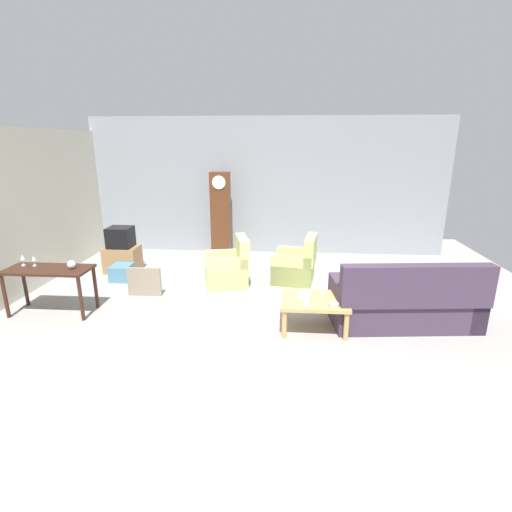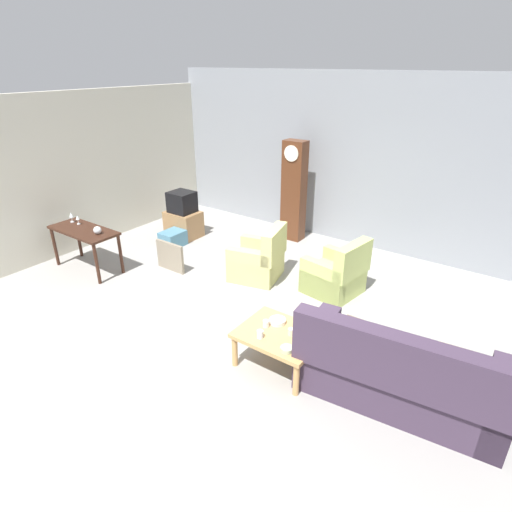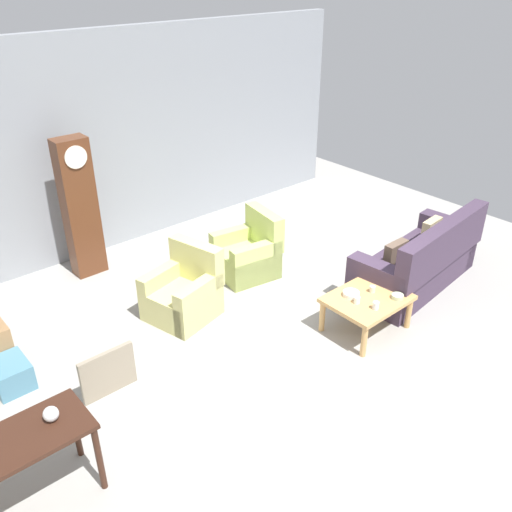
{
  "view_description": "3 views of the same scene",
  "coord_description": "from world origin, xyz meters",
  "px_view_note": "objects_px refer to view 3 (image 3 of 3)",
  "views": [
    {
      "loc": [
        0.45,
        -5.68,
        2.64
      ],
      "look_at": [
        -0.04,
        0.65,
        0.75
      ],
      "focal_mm": 27.03,
      "sensor_mm": 36.0,
      "label": 1
    },
    {
      "loc": [
        3.03,
        -3.97,
        3.35
      ],
      "look_at": [
        -0.04,
        0.34,
        0.88
      ],
      "focal_mm": 29.49,
      "sensor_mm": 36.0,
      "label": 2
    },
    {
      "loc": [
        -3.7,
        -3.78,
        4.05
      ],
      "look_at": [
        0.17,
        0.71,
        0.78
      ],
      "focal_mm": 38.38,
      "sensor_mm": 36.0,
      "label": 3
    }
  ],
  "objects_px": {
    "glass_dome_cloche": "(51,414)",
    "cup_white_porcelain": "(357,300)",
    "armchair_olive_far": "(248,254)",
    "console_table_dark": "(8,455)",
    "armchair_olive_near": "(184,294)",
    "bowl_white_stacked": "(351,294)",
    "cup_blue_rimmed": "(376,305)",
    "bowl_shallow_green": "(398,297)",
    "coffee_table_wood": "(367,302)",
    "couch_floral": "(419,263)",
    "framed_picture_leaning": "(108,373)",
    "grandfather_clock": "(80,208)",
    "cup_cream_tall": "(372,289)",
    "storage_box_blue": "(11,374)"
  },
  "relations": [
    {
      "from": "bowl_shallow_green",
      "to": "armchair_olive_near",
      "type": "bearing_deg",
      "value": 131.91
    },
    {
      "from": "bowl_white_stacked",
      "to": "bowl_shallow_green",
      "type": "distance_m",
      "value": 0.55
    },
    {
      "from": "cup_cream_tall",
      "to": "coffee_table_wood",
      "type": "bearing_deg",
      "value": -163.79
    },
    {
      "from": "armchair_olive_far",
      "to": "framed_picture_leaning",
      "type": "bearing_deg",
      "value": -160.66
    },
    {
      "from": "armchair_olive_far",
      "to": "coffee_table_wood",
      "type": "distance_m",
      "value": 1.98
    },
    {
      "from": "armchair_olive_near",
      "to": "console_table_dark",
      "type": "relative_size",
      "value": 0.73
    },
    {
      "from": "bowl_shallow_green",
      "to": "cup_white_porcelain",
      "type": "bearing_deg",
      "value": 150.63
    },
    {
      "from": "cup_white_porcelain",
      "to": "bowl_white_stacked",
      "type": "distance_m",
      "value": 0.16
    },
    {
      "from": "coffee_table_wood",
      "to": "framed_picture_leaning",
      "type": "relative_size",
      "value": 1.6
    },
    {
      "from": "cup_cream_tall",
      "to": "grandfather_clock",
      "type": "bearing_deg",
      "value": 120.69
    },
    {
      "from": "armchair_olive_far",
      "to": "coffee_table_wood",
      "type": "height_order",
      "value": "armchair_olive_far"
    },
    {
      "from": "couch_floral",
      "to": "grandfather_clock",
      "type": "bearing_deg",
      "value": 134.63
    },
    {
      "from": "couch_floral",
      "to": "cup_blue_rimmed",
      "type": "xyz_separation_m",
      "value": [
        -1.48,
        -0.41,
        0.16
      ]
    },
    {
      "from": "bowl_white_stacked",
      "to": "bowl_shallow_green",
      "type": "height_order",
      "value": "bowl_white_stacked"
    },
    {
      "from": "cup_white_porcelain",
      "to": "bowl_white_stacked",
      "type": "relative_size",
      "value": 0.42
    },
    {
      "from": "grandfather_clock",
      "to": "bowl_white_stacked",
      "type": "bearing_deg",
      "value": -61.79
    },
    {
      "from": "cup_cream_tall",
      "to": "bowl_white_stacked",
      "type": "height_order",
      "value": "cup_cream_tall"
    },
    {
      "from": "storage_box_blue",
      "to": "framed_picture_leaning",
      "type": "bearing_deg",
      "value": -46.24
    },
    {
      "from": "bowl_white_stacked",
      "to": "armchair_olive_far",
      "type": "bearing_deg",
      "value": 92.73
    },
    {
      "from": "storage_box_blue",
      "to": "cup_white_porcelain",
      "type": "bearing_deg",
      "value": -27.52
    },
    {
      "from": "grandfather_clock",
      "to": "coffee_table_wood",
      "type": "bearing_deg",
      "value": -61.18
    },
    {
      "from": "armchair_olive_near",
      "to": "storage_box_blue",
      "type": "relative_size",
      "value": 2.06
    },
    {
      "from": "coffee_table_wood",
      "to": "cup_cream_tall",
      "type": "xyz_separation_m",
      "value": [
        0.13,
        0.04,
        0.11
      ]
    },
    {
      "from": "armchair_olive_far",
      "to": "cup_blue_rimmed",
      "type": "bearing_deg",
      "value": -87.73
    },
    {
      "from": "framed_picture_leaning",
      "to": "cup_blue_rimmed",
      "type": "bearing_deg",
      "value": -24.1
    },
    {
      "from": "armchair_olive_far",
      "to": "console_table_dark",
      "type": "bearing_deg",
      "value": -155.93
    },
    {
      "from": "console_table_dark",
      "to": "cup_blue_rimmed",
      "type": "relative_size",
      "value": 13.66
    },
    {
      "from": "grandfather_clock",
      "to": "bowl_shallow_green",
      "type": "xyz_separation_m",
      "value": [
        2.18,
        -3.76,
        -0.51
      ]
    },
    {
      "from": "armchair_olive_far",
      "to": "bowl_white_stacked",
      "type": "bearing_deg",
      "value": -87.27
    },
    {
      "from": "glass_dome_cloche",
      "to": "cup_white_porcelain",
      "type": "bearing_deg",
      "value": -3.93
    },
    {
      "from": "armchair_olive_near",
      "to": "console_table_dark",
      "type": "distance_m",
      "value": 3.02
    },
    {
      "from": "armchair_olive_far",
      "to": "bowl_shallow_green",
      "type": "height_order",
      "value": "armchair_olive_far"
    },
    {
      "from": "console_table_dark",
      "to": "cup_blue_rimmed",
      "type": "distance_m",
      "value": 4.01
    },
    {
      "from": "armchair_olive_near",
      "to": "bowl_white_stacked",
      "type": "bearing_deg",
      "value": -48.47
    },
    {
      "from": "grandfather_clock",
      "to": "glass_dome_cloche",
      "type": "bearing_deg",
      "value": -118.88
    },
    {
      "from": "cup_white_porcelain",
      "to": "cup_blue_rimmed",
      "type": "xyz_separation_m",
      "value": [
        0.07,
        -0.22,
        0.01
      ]
    },
    {
      "from": "coffee_table_wood",
      "to": "console_table_dark",
      "type": "distance_m",
      "value": 4.13
    },
    {
      "from": "armchair_olive_far",
      "to": "storage_box_blue",
      "type": "bearing_deg",
      "value": -177.25
    },
    {
      "from": "grandfather_clock",
      "to": "glass_dome_cloche",
      "type": "xyz_separation_m",
      "value": [
        -1.8,
        -3.26,
        -0.19
      ]
    },
    {
      "from": "glass_dome_cloche",
      "to": "cup_blue_rimmed",
      "type": "bearing_deg",
      "value": -7.35
    },
    {
      "from": "couch_floral",
      "to": "cup_white_porcelain",
      "type": "relative_size",
      "value": 25.91
    },
    {
      "from": "armchair_olive_near",
      "to": "cup_white_porcelain",
      "type": "xyz_separation_m",
      "value": [
        1.3,
        -1.69,
        0.2
      ]
    },
    {
      "from": "framed_picture_leaning",
      "to": "cup_white_porcelain",
      "type": "height_order",
      "value": "cup_white_porcelain"
    },
    {
      "from": "coffee_table_wood",
      "to": "console_table_dark",
      "type": "xyz_separation_m",
      "value": [
        -4.11,
        0.23,
        0.25
      ]
    },
    {
      "from": "cup_blue_rimmed",
      "to": "bowl_shallow_green",
      "type": "xyz_separation_m",
      "value": [
        0.38,
        -0.03,
        -0.02
      ]
    },
    {
      "from": "armchair_olive_near",
      "to": "bowl_white_stacked",
      "type": "height_order",
      "value": "armchair_olive_near"
    },
    {
      "from": "storage_box_blue",
      "to": "armchair_olive_near",
      "type": "bearing_deg",
      "value": -2.77
    },
    {
      "from": "framed_picture_leaning",
      "to": "cup_white_porcelain",
      "type": "bearing_deg",
      "value": -20.65
    },
    {
      "from": "grandfather_clock",
      "to": "couch_floral",
      "type": "bearing_deg",
      "value": -45.37
    },
    {
      "from": "cup_white_porcelain",
      "to": "cup_cream_tall",
      "type": "xyz_separation_m",
      "value": [
        0.33,
        0.03,
        -0.0
      ]
    }
  ]
}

